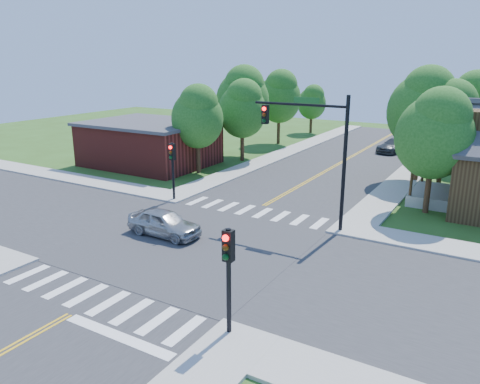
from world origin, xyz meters
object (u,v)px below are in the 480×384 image
Objects in this scene: signal_pole_nw at (172,161)px; car_silver at (164,223)px; signal_mast_ne at (314,139)px; car_dgrey at (395,146)px; signal_pole_se at (228,262)px.

signal_pole_nw is 0.93× the size of car_silver.
signal_mast_ne reaches higher than car_silver.
signal_pole_nw is 25.36m from car_dgrey.
car_silver is (3.51, -5.20, -1.97)m from signal_pole_nw.
signal_mast_ne is at bearing 0.07° from signal_pole_nw.
car_dgrey is (5.07, 28.98, -0.01)m from car_silver.
signal_mast_ne is 1.42× the size of car_dgrey.
signal_pole_se is 0.75× the size of car_dgrey.
signal_mast_ne reaches higher than signal_pole_se.
signal_pole_nw is 6.57m from car_silver.
signal_pole_se is 9.95m from car_silver.
car_silver is at bearing -55.97° from signal_pole_nw.
signal_mast_ne is 1.76× the size of car_silver.
signal_pole_se is at bearing -127.28° from car_silver.
signal_pole_se is 0.93× the size of car_silver.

